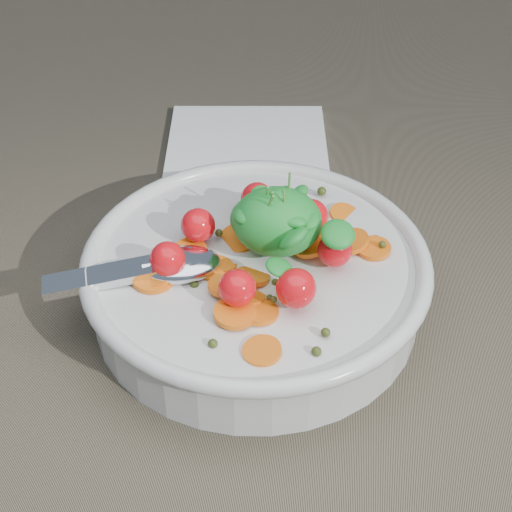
# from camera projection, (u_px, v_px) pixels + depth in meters

# --- Properties ---
(ground) EXTENTS (6.00, 6.00, 0.00)m
(ground) POSITION_uv_depth(u_px,v_px,m) (243.00, 307.00, 0.67)
(ground) COLOR #716650
(ground) RESTS_ON ground
(bowl) EXTENTS (0.31, 0.28, 0.12)m
(bowl) POSITION_uv_depth(u_px,v_px,m) (256.00, 277.00, 0.64)
(bowl) COLOR silver
(bowl) RESTS_ON ground
(napkin) EXTENTS (0.19, 0.17, 0.01)m
(napkin) POSITION_uv_depth(u_px,v_px,m) (247.00, 143.00, 0.86)
(napkin) COLOR white
(napkin) RESTS_ON ground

